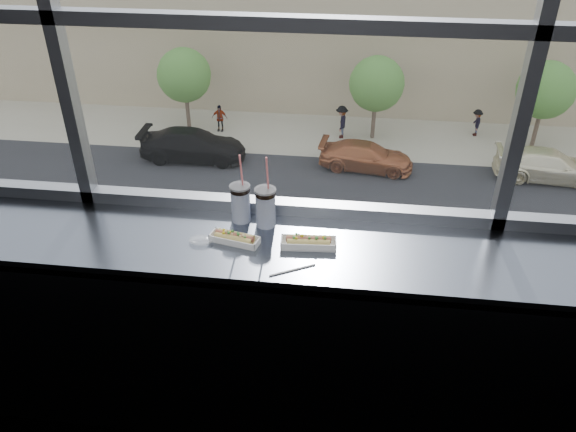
# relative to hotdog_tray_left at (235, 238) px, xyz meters

# --- Properties ---
(wall_back_lower) EXTENTS (6.00, 0.00, 6.00)m
(wall_back_lower) POSITION_rel_hotdog_tray_left_xyz_m (0.19, 0.29, -0.57)
(wall_back_lower) COLOR black
(wall_back_lower) RESTS_ON ground
(counter) EXTENTS (6.00, 0.55, 0.06)m
(counter) POSITION_rel_hotdog_tray_left_xyz_m (0.19, 0.01, -0.05)
(counter) COLOR slate
(counter) RESTS_ON ground
(counter_fascia) EXTENTS (6.00, 0.04, 1.04)m
(counter_fascia) POSITION_rel_hotdog_tray_left_xyz_m (0.19, -0.24, -0.57)
(counter_fascia) COLOR slate
(counter_fascia) RESTS_ON ground
(hotdog_tray_left) EXTENTS (0.24, 0.12, 0.06)m
(hotdog_tray_left) POSITION_rel_hotdog_tray_left_xyz_m (0.00, 0.00, 0.00)
(hotdog_tray_left) COLOR white
(hotdog_tray_left) RESTS_ON counter
(hotdog_tray_right) EXTENTS (0.25, 0.10, 0.06)m
(hotdog_tray_right) POSITION_rel_hotdog_tray_left_xyz_m (0.33, 0.01, 0.00)
(hotdog_tray_right) COLOR white
(hotdog_tray_right) RESTS_ON counter
(soda_cup_left) EXTENTS (0.10, 0.10, 0.36)m
(soda_cup_left) POSITION_rel_hotdog_tray_left_xyz_m (-0.01, 0.19, 0.08)
(soda_cup_left) COLOR white
(soda_cup_left) RESTS_ON counter
(soda_cup_right) EXTENTS (0.10, 0.10, 0.37)m
(soda_cup_right) POSITION_rel_hotdog_tray_left_xyz_m (0.12, 0.16, 0.08)
(soda_cup_right) COLOR white
(soda_cup_right) RESTS_ON counter
(loose_straw) EXTENTS (0.19, 0.11, 0.01)m
(loose_straw) POSITION_rel_hotdog_tray_left_xyz_m (0.28, -0.18, -0.02)
(loose_straw) COLOR white
(loose_straw) RESTS_ON counter
(wrapper) EXTENTS (0.10, 0.07, 0.03)m
(wrapper) POSITION_rel_hotdog_tray_left_xyz_m (-0.15, -0.02, -0.01)
(wrapper) COLOR silver
(wrapper) RESTS_ON counter
(plaza_ground) EXTENTS (120.00, 120.00, 0.00)m
(plaza_ground) POSITION_rel_hotdog_tray_left_xyz_m (0.19, 43.79, -12.12)
(plaza_ground) COLOR gray
(plaza_ground) RESTS_ON ground
(street_asphalt) EXTENTS (80.00, 10.00, 0.06)m
(street_asphalt) POSITION_rel_hotdog_tray_left_xyz_m (0.19, 20.29, -12.09)
(street_asphalt) COLOR black
(street_asphalt) RESTS_ON plaza_ground
(far_sidewalk) EXTENTS (80.00, 6.00, 0.04)m
(far_sidewalk) POSITION_rel_hotdog_tray_left_xyz_m (0.19, 28.29, -12.10)
(far_sidewalk) COLOR gray
(far_sidewalk) RESTS_ON plaza_ground
(far_building) EXTENTS (50.00, 14.00, 8.00)m
(far_building) POSITION_rel_hotdog_tray_left_xyz_m (0.19, 38.29, -8.12)
(far_building) COLOR #9C8C6C
(far_building) RESTS_ON plaza_ground
(car_far_a) EXTENTS (2.83, 6.52, 2.15)m
(car_far_a) POSITION_rel_hotdog_tray_left_xyz_m (-7.90, 24.29, -10.99)
(car_far_a) COLOR black
(car_far_a) RESTS_ON street_asphalt
(car_far_b) EXTENTS (2.92, 5.79, 1.86)m
(car_far_b) POSITION_rel_hotdog_tray_left_xyz_m (1.24, 24.29, -11.13)
(car_far_b) COLOR #A5532C
(car_far_b) RESTS_ON street_asphalt
(car_near_b) EXTENTS (3.41, 7.08, 2.29)m
(car_near_b) POSITION_rel_hotdog_tray_left_xyz_m (-5.37, 16.29, -10.92)
(car_near_b) COLOR #3C3B3B
(car_near_b) RESTS_ON street_asphalt
(car_near_c) EXTENTS (2.86, 6.32, 2.07)m
(car_near_c) POSITION_rel_hotdog_tray_left_xyz_m (-0.59, 16.29, -11.03)
(car_near_c) COLOR maroon
(car_near_c) RESTS_ON street_asphalt
(car_far_c) EXTENTS (2.89, 6.20, 2.02)m
(car_far_c) POSITION_rel_hotdog_tray_left_xyz_m (10.25, 24.29, -11.05)
(car_far_c) COLOR #F7EDC4
(car_far_c) RESTS_ON street_asphalt
(pedestrian_a) EXTENTS (0.85, 0.63, 1.90)m
(pedestrian_a) POSITION_rel_hotdog_tray_left_xyz_m (-7.35, 28.15, -11.13)
(pedestrian_a) COLOR #66605B
(pedestrian_a) RESTS_ON far_sidewalk
(pedestrian_b) EXTENTS (0.76, 1.01, 2.28)m
(pedestrian_b) POSITION_rel_hotdog_tray_left_xyz_m (-0.21, 28.08, -10.94)
(pedestrian_b) COLOR #66605B
(pedestrian_b) RESTS_ON far_sidewalk
(pedestrian_d) EXTENTS (0.63, 0.84, 1.89)m
(pedestrian_d) POSITION_rel_hotdog_tray_left_xyz_m (7.53, 29.35, -11.14)
(pedestrian_d) COLOR #66605B
(pedestrian_d) RESTS_ON far_sidewalk
(tree_left) EXTENTS (3.09, 3.09, 4.83)m
(tree_left) POSITION_rel_hotdog_tray_left_xyz_m (-9.29, 28.29, -8.84)
(tree_left) COLOR #47382B
(tree_left) RESTS_ON far_sidewalk
(tree_center) EXTENTS (3.05, 3.05, 4.77)m
(tree_center) POSITION_rel_hotdog_tray_left_xyz_m (1.60, 28.29, -8.89)
(tree_center) COLOR #47382B
(tree_center) RESTS_ON far_sidewalk
(tree_right) EXTENTS (3.10, 3.10, 4.84)m
(tree_right) POSITION_rel_hotdog_tray_left_xyz_m (10.54, 28.29, -8.84)
(tree_right) COLOR #47382B
(tree_right) RESTS_ON far_sidewalk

